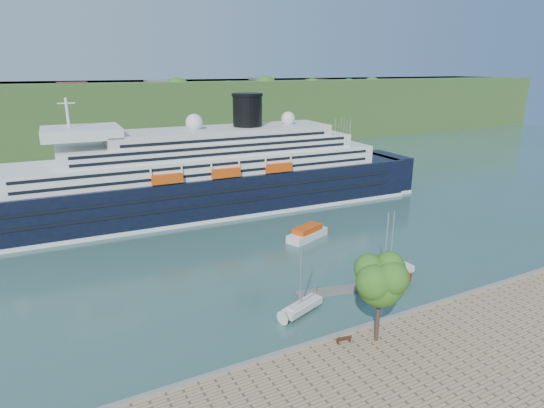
{
  "coord_description": "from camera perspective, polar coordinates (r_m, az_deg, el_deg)",
  "views": [
    {
      "loc": [
        -33.28,
        -35.18,
        28.98
      ],
      "look_at": [
        0.76,
        30.0,
        6.88
      ],
      "focal_mm": 30.0,
      "sensor_mm": 36.0,
      "label": 1
    }
  ],
  "objects": [
    {
      "name": "promenade_tree",
      "position": [
        49.32,
        13.33,
        -10.97
      ],
      "size": [
        6.56,
        6.56,
        10.86
      ],
      "primitive_type": null,
      "color": "#2B5D18",
      "rests_on": "promenade"
    },
    {
      "name": "far_hillside",
      "position": [
        184.02,
        -17.34,
        10.69
      ],
      "size": [
        400.0,
        50.0,
        24.0
      ],
      "primitive_type": "cube",
      "color": "#375622",
      "rests_on": "ground"
    },
    {
      "name": "floating_pontoon",
      "position": [
        63.76,
        10.05,
        -10.41
      ],
      "size": [
        15.9,
        5.57,
        0.35
      ],
      "primitive_type": null,
      "rotation": [
        0.0,
        0.0,
        -0.23
      ],
      "color": "slate",
      "rests_on": "ground"
    },
    {
      "name": "sailboat_white_far",
      "position": [
        66.63,
        15.1,
        -5.15
      ],
      "size": [
        7.49,
        2.2,
        9.63
      ],
      "primitive_type": null,
      "rotation": [
        0.0,
        0.0,
        0.02
      ],
      "color": "silver",
      "rests_on": "ground"
    },
    {
      "name": "tender_launch",
      "position": [
        80.35,
        4.46,
        -3.58
      ],
      "size": [
        8.96,
        5.77,
        2.34
      ],
      "primitive_type": null,
      "rotation": [
        0.0,
        0.0,
        0.37
      ],
      "color": "#D0450C",
      "rests_on": "ground"
    },
    {
      "name": "sailboat_red",
      "position": [
        63.51,
        14.45,
        -5.85
      ],
      "size": [
        8.03,
        2.33,
        10.34
      ],
      "primitive_type": null,
      "rotation": [
        0.0,
        0.0,
        0.01
      ],
      "color": "maroon",
      "rests_on": "ground"
    },
    {
      "name": "cruise_ship",
      "position": [
        92.87,
        -9.52,
        6.0
      ],
      "size": [
        108.0,
        20.04,
        24.13
      ],
      "primitive_type": null,
      "rotation": [
        0.0,
        0.0,
        -0.04
      ],
      "color": "black",
      "rests_on": "ground"
    },
    {
      "name": "ground",
      "position": [
        56.44,
        14.01,
        -14.72
      ],
      "size": [
        400.0,
        400.0,
        0.0
      ],
      "primitive_type": "plane",
      "color": "#2F5350",
      "rests_on": "ground"
    },
    {
      "name": "park_bench",
      "position": [
        50.66,
        8.99,
        -16.33
      ],
      "size": [
        1.72,
        0.99,
        1.04
      ],
      "primitive_type": null,
      "rotation": [
        0.0,
        0.0,
        -0.21
      ],
      "color": "#4B2715",
      "rests_on": "promenade"
    },
    {
      "name": "sailboat_white_near",
      "position": [
        55.66,
        3.9,
        -9.64
      ],
      "size": [
        6.89,
        4.02,
        8.6
      ],
      "primitive_type": null,
      "rotation": [
        0.0,
        0.0,
        0.35
      ],
      "color": "silver",
      "rests_on": "ground"
    },
    {
      "name": "quay_coping",
      "position": [
        55.73,
        14.24,
        -13.8
      ],
      "size": [
        220.0,
        0.5,
        0.3
      ],
      "primitive_type": "cube",
      "color": "slate",
      "rests_on": "promenade"
    }
  ]
}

